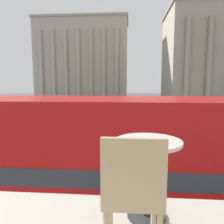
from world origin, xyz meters
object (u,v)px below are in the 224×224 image
(car_maroon, at_px, (76,112))
(pedestrian_black, at_px, (97,105))
(plaza_building_left, at_px, (83,61))
(traffic_light_near, at_px, (58,125))
(traffic_light_mid, at_px, (79,108))
(cafe_chair_0, at_px, (133,191))
(pedestrian_red, at_px, (114,107))
(double_decker_bus, at_px, (103,164))
(pedestrian_olive, at_px, (85,106))
(pedestrian_grey, at_px, (195,126))
(cafe_dining_table, at_px, (148,161))

(car_maroon, distance_m, pedestrian_black, 5.78)
(car_maroon, bearing_deg, plaza_building_left, -19.01)
(traffic_light_near, bearing_deg, traffic_light_mid, 95.45)
(cafe_chair_0, relative_size, pedestrian_red, 0.51)
(cafe_chair_0, xyz_separation_m, pedestrian_black, (-5.20, 33.36, -2.82))
(double_decker_bus, distance_m, plaza_building_left, 55.91)
(traffic_light_mid, distance_m, pedestrian_olive, 13.65)
(pedestrian_grey, bearing_deg, pedestrian_olive, 93.91)
(traffic_light_mid, bearing_deg, car_maroon, 105.63)
(cafe_chair_0, distance_m, traffic_light_near, 10.89)
(double_decker_bus, xyz_separation_m, traffic_light_near, (-3.15, 5.62, -0.01))
(plaza_building_left, relative_size, pedestrian_black, 13.89)
(traffic_light_near, bearing_deg, pedestrian_olive, 97.68)
(plaza_building_left, xyz_separation_m, pedestrian_black, (7.33, -25.10, -9.60))
(car_maroon, height_order, pedestrian_olive, pedestrian_olive)
(traffic_light_near, height_order, car_maroon, traffic_light_near)
(cafe_dining_table, bearing_deg, pedestrian_grey, 72.02)
(traffic_light_near, distance_m, pedestrian_red, 20.64)
(cafe_dining_table, relative_size, traffic_light_near, 0.21)
(double_decker_bus, height_order, pedestrian_black, double_decker_bus)
(plaza_building_left, bearing_deg, traffic_light_mid, -78.82)
(plaza_building_left, distance_m, traffic_light_near, 49.86)
(double_decker_bus, bearing_deg, pedestrian_olive, 110.20)
(cafe_dining_table, distance_m, pedestrian_red, 30.29)
(pedestrian_black, bearing_deg, traffic_light_mid, 97.63)
(cafe_dining_table, bearing_deg, cafe_chair_0, -105.12)
(pedestrian_red, bearing_deg, cafe_chair_0, 72.46)
(double_decker_bus, xyz_separation_m, car_maroon, (-6.51, 23.52, -1.62))
(double_decker_bus, bearing_deg, traffic_light_near, 127.03)
(cafe_chair_0, xyz_separation_m, traffic_light_near, (-3.88, 10.06, -1.52))
(plaza_building_left, height_order, pedestrian_olive, plaza_building_left)
(double_decker_bus, xyz_separation_m, cafe_dining_table, (0.88, -3.91, 1.53))
(pedestrian_olive, bearing_deg, traffic_light_near, -26.58)
(pedestrian_red, bearing_deg, pedestrian_olive, -42.93)
(plaza_building_left, bearing_deg, cafe_chair_0, -77.90)
(traffic_light_near, distance_m, car_maroon, 18.29)
(plaza_building_left, relative_size, traffic_light_mid, 7.23)
(double_decker_bus, relative_size, pedestrian_black, 5.82)
(cafe_dining_table, xyz_separation_m, cafe_chair_0, (-0.14, -0.53, -0.02))
(cafe_chair_0, distance_m, pedestrian_grey, 18.37)
(pedestrian_olive, bearing_deg, double_decker_bus, -21.83)
(traffic_light_near, relative_size, car_maroon, 0.84)
(cafe_dining_table, height_order, pedestrian_red, cafe_dining_table)
(car_maroon, xyz_separation_m, pedestrian_grey, (12.82, -10.70, 0.26))
(cafe_dining_table, relative_size, cafe_chair_0, 0.80)
(cafe_dining_table, height_order, cafe_chair_0, cafe_chair_0)
(car_maroon, bearing_deg, traffic_light_mid, 166.78)
(traffic_light_near, distance_m, pedestrian_black, 23.37)
(double_decker_bus, distance_m, pedestrian_olive, 28.65)
(cafe_dining_table, xyz_separation_m, pedestrian_grey, (5.43, 16.73, -2.89))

